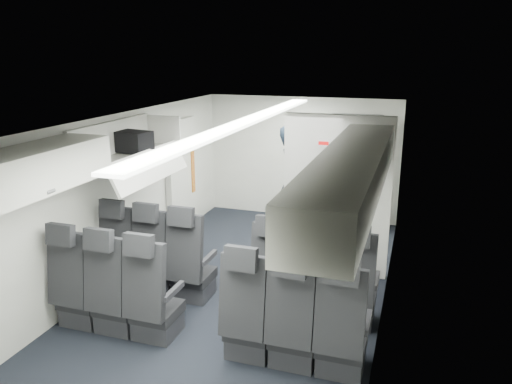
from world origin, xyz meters
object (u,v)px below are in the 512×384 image
Objects in this scene: seat_row_mid at (199,311)px; galley_unit at (353,172)px; carry_on_bag at (133,142)px; boarding_door at (182,177)px; flight_attendant at (293,184)px; seat_row_front at (231,274)px.

galley_unit is (0.95, 4.15, 0.55)m from seat_row_mid.
seat_row_mid is at bearing -31.82° from carry_on_bag.
galley_unit is 3.82m from carry_on_bag.
carry_on_bag is (0.20, -1.69, 0.87)m from boarding_door.
seat_row_front is at bearing 172.49° from flight_attendant.
boarding_door is 4.32× the size of carry_on_bag.
carry_on_bag is at bearing -129.89° from galley_unit.
flight_attendant is at bearing 61.40° from carry_on_bag.
boarding_door is at bearing 94.42° from flight_attendant.
boarding_door is at bearing -155.72° from galley_unit.
carry_on_bag reaches higher than flight_attendant.
carry_on_bag reaches higher than seat_row_mid.
galley_unit is at bearing 24.28° from boarding_door.
flight_attendant is 4.26× the size of carry_on_bag.
carry_on_bag is (-1.44, 1.30, 1.42)m from seat_row_mid.
boarding_door is at bearing 118.77° from seat_row_mid.
galley_unit is at bearing -46.18° from flight_attendant.
flight_attendant reaches higher than seat_row_mid.
seat_row_front is at bearing -51.84° from boarding_door.
seat_row_front is 2.06m from carry_on_bag.
carry_on_bag is (-1.44, 0.40, 1.42)m from seat_row_front.
boarding_door is 1.01× the size of flight_attendant.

